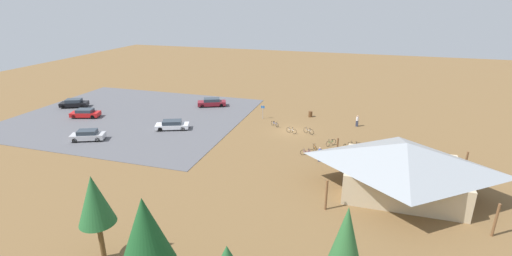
{
  "coord_description": "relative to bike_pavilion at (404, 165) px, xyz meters",
  "views": [
    {
      "loc": [
        -9.17,
        47.41,
        17.83
      ],
      "look_at": [
        4.28,
        3.33,
        1.2
      ],
      "focal_mm": 25.47,
      "sensor_mm": 36.0,
      "label": 1
    }
  ],
  "objects": [
    {
      "name": "bicycle_blue_front_row",
      "position": [
        16.3,
        -14.96,
        -2.57
      ],
      "size": [
        1.4,
        1.07,
        0.77
      ],
      "color": "black",
      "rests_on": "ground"
    },
    {
      "name": "pine_far_east",
      "position": [
        4.44,
        16.92,
        1.81
      ],
      "size": [
        3.03,
        3.03,
        7.67
      ],
      "color": "brown",
      "rests_on": "ground"
    },
    {
      "name": "car_maroon_second_row",
      "position": [
        29.24,
        -21.72,
        -2.18
      ],
      "size": [
        5.13,
        3.58,
        1.4
      ],
      "color": "maroon",
      "rests_on": "parking_lot_asphalt"
    },
    {
      "name": "ground",
      "position": [
        13.47,
        -13.6,
        -2.93
      ],
      "size": [
        160.0,
        160.0,
        0.0
      ],
      "primitive_type": "plane",
      "color": "brown",
      "rests_on": "ground"
    },
    {
      "name": "bicycle_silver_edge_north",
      "position": [
        11.07,
        -13.32,
        -2.53
      ],
      "size": [
        1.58,
        0.86,
        0.87
      ],
      "color": "black",
      "rests_on": "ground"
    },
    {
      "name": "bicycle_yellow_near_porch",
      "position": [
        5.73,
        -8.72,
        -2.55
      ],
      "size": [
        0.74,
        1.57,
        0.84
      ],
      "color": "black",
      "rests_on": "ground"
    },
    {
      "name": "bicycle_black_back_row",
      "position": [
        4.74,
        -10.17,
        -2.55
      ],
      "size": [
        1.69,
        0.48,
        0.84
      ],
      "color": "black",
      "rests_on": "ground"
    },
    {
      "name": "visitor_by_pavilion",
      "position": [
        4.8,
        -18.46,
        -2.05
      ],
      "size": [
        0.37,
        0.36,
        1.67
      ],
      "color": "#2D3347",
      "rests_on": "ground"
    },
    {
      "name": "car_red_by_curb",
      "position": [
        45.74,
        -10.24,
        -2.2
      ],
      "size": [
        4.65,
        2.98,
        1.35
      ],
      "color": "red",
      "rests_on": "parking_lot_asphalt"
    },
    {
      "name": "car_silver_front_row",
      "position": [
        38.48,
        -2.3,
        -2.17
      ],
      "size": [
        4.56,
        3.23,
        1.42
      ],
      "color": "#BCBCC1",
      "rests_on": "parking_lot_asphalt"
    },
    {
      "name": "pine_center",
      "position": [
        21.18,
        16.36,
        1.83
      ],
      "size": [
        2.53,
        2.53,
        6.63
      ],
      "color": "brown",
      "rests_on": "ground"
    },
    {
      "name": "visitor_at_bikes",
      "position": [
        8.43,
        -4.76,
        -2.01
      ],
      "size": [
        0.36,
        0.36,
        1.75
      ],
      "color": "#2D3347",
      "rests_on": "ground"
    },
    {
      "name": "bicycle_green_yard_front",
      "position": [
        7.66,
        -9.9,
        -2.53
      ],
      "size": [
        1.1,
        1.4,
        0.91
      ],
      "color": "black",
      "rests_on": "ground"
    },
    {
      "name": "trash_bin",
      "position": [
        12.03,
        -20.97,
        -2.48
      ],
      "size": [
        0.6,
        0.6,
        0.9
      ],
      "primitive_type": "cylinder",
      "color": "brown",
      "rests_on": "ground"
    },
    {
      "name": "bicycle_purple_yard_center",
      "position": [
        10.1,
        -6.17,
        -2.56
      ],
      "size": [
        1.56,
        0.76,
        0.82
      ],
      "color": "black",
      "rests_on": "ground"
    },
    {
      "name": "bike_pavilion",
      "position": [
        0.0,
        0.0,
        0.0
      ],
      "size": [
        13.55,
        10.86,
        5.15
      ],
      "color": "#C6B28E",
      "rests_on": "ground"
    },
    {
      "name": "pine_midwest",
      "position": [
        15.48,
        18.91,
        2.26
      ],
      "size": [
        3.29,
        3.29,
        7.42
      ],
      "color": "brown",
      "rests_on": "ground"
    },
    {
      "name": "parking_lot_asphalt",
      "position": [
        39.26,
        -12.98,
        -2.9
      ],
      "size": [
        34.98,
        30.34,
        0.05
      ],
      "primitive_type": "cube",
      "color": "#56565B",
      "rests_on": "ground"
    },
    {
      "name": "bicycle_white_lone_east",
      "position": [
        13.4,
        -12.86,
        -2.54
      ],
      "size": [
        1.59,
        0.73,
        0.85
      ],
      "color": "black",
      "rests_on": "ground"
    },
    {
      "name": "car_white_back_corner",
      "position": [
        29.98,
        -9.33,
        -2.22
      ],
      "size": [
        4.97,
        3.41,
        1.33
      ],
      "color": "white",
      "rests_on": "parking_lot_asphalt"
    },
    {
      "name": "bicycle_teal_lone_west",
      "position": [
        4.86,
        -6.99,
        -2.55
      ],
      "size": [
        1.22,
        1.37,
        0.84
      ],
      "color": "black",
      "rests_on": "ground"
    },
    {
      "name": "lot_sign",
      "position": [
        18.97,
        -17.84,
        -1.52
      ],
      "size": [
        0.56,
        0.08,
        2.2
      ],
      "color": "#99999E",
      "rests_on": "ground"
    },
    {
      "name": "car_black_inner_stall",
      "position": [
        51.61,
        -14.34,
        -2.17
      ],
      "size": [
        4.81,
        3.52,
        1.43
      ],
      "color": "black",
      "rests_on": "parking_lot_asphalt"
    },
    {
      "name": "bicycle_orange_mid_cluster",
      "position": [
        9.36,
        -7.67,
        -2.58
      ],
      "size": [
        0.73,
        1.52,
        0.76
      ],
      "color": "black",
      "rests_on": "ground"
    }
  ]
}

